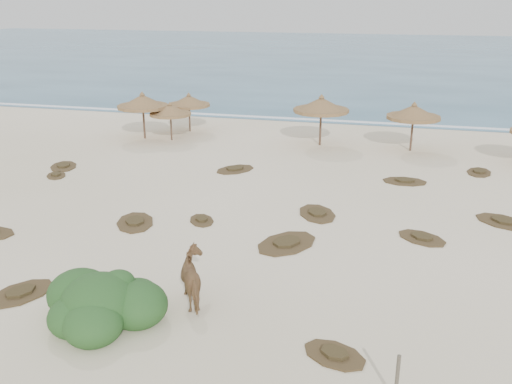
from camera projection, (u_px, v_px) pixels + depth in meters
ground at (235, 281)px, 18.99m from camera, size 160.00×160.00×0.00m
ocean at (370, 56)px, 87.67m from camera, size 200.00×100.00×0.01m
foam_line at (331, 121)px, 42.80m from camera, size 70.00×0.60×0.01m
palapa_0 at (143, 102)px, 36.86m from camera, size 3.68×3.68×3.09m
palapa_1 at (189, 101)px, 38.87m from camera, size 3.79×3.79×2.69m
palapa_2 at (170, 110)px, 36.55m from camera, size 3.05×3.05×2.51m
palapa_3 at (321, 106)px, 35.16m from camera, size 3.81×3.81×3.23m
palapa_4 at (414, 113)px, 33.93m from camera, size 3.24×3.24×3.01m
horse at (196, 278)px, 17.41m from camera, size 1.79×2.10×1.63m
fence_post_near at (397, 379)px, 13.18m from camera, size 0.11×0.11×1.26m
bush at (101, 304)px, 16.48m from camera, size 3.77×3.32×1.69m
scrub_1 at (135, 222)px, 23.72m from camera, size 2.35×2.76×0.16m
scrub_2 at (202, 220)px, 23.93m from camera, size 1.61×1.79×0.16m
scrub_3 at (317, 213)px, 24.66m from camera, size 2.31×2.73×0.16m
scrub_4 at (422, 238)px, 22.19m from camera, size 2.38×2.19×0.16m
scrub_5 at (504, 222)px, 23.77m from camera, size 2.86×2.62×0.16m
scrub_6 at (63, 166)px, 31.39m from camera, size 2.22×2.54×0.16m
scrub_7 at (405, 181)px, 28.90m from camera, size 2.27×1.53×0.16m
scrub_8 at (56, 175)px, 29.84m from camera, size 1.60×1.76×0.16m
scrub_9 at (287, 243)px, 21.74m from camera, size 2.91×3.27×0.16m
scrub_10 at (479, 172)px, 30.35m from camera, size 1.54×2.08×0.16m
scrub_11 at (21, 293)px, 18.11m from camera, size 2.25×2.61×0.16m
scrub_12 at (335, 354)px, 15.03m from camera, size 2.10×1.80×0.16m
scrub_13 at (235, 169)px, 30.86m from camera, size 2.55×2.69×0.16m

